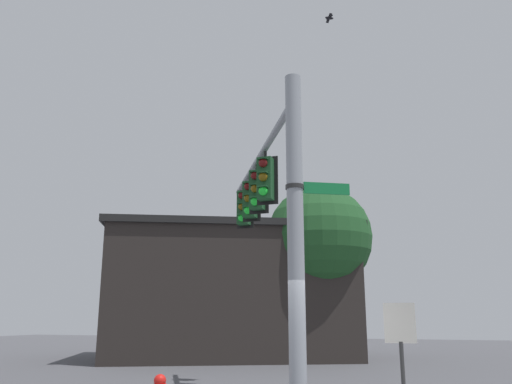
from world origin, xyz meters
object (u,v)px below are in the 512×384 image
object	(u,v)px
traffic_light_mid_outer	(250,199)
traffic_light_arm_end	(244,208)
traffic_light_mid_inner	(257,190)
historical_marker	(401,341)
street_name_sign	(307,188)
bird_flying	(329,18)
traffic_light_nearest_pole	(265,178)

from	to	relation	value
traffic_light_mid_outer	traffic_light_arm_end	world-z (taller)	same
traffic_light_mid_outer	traffic_light_arm_end	bearing A→B (deg)	-61.54
traffic_light_mid_inner	traffic_light_arm_end	bearing A→B (deg)	-61.54
traffic_light_mid_outer	historical_marker	xyz separation A→B (m)	(-4.15, 3.03, -3.75)
traffic_light_arm_end	street_name_sign	distance (m)	6.46
traffic_light_mid_inner	traffic_light_mid_outer	xyz separation A→B (m)	(0.56, -1.03, 0.00)
traffic_light_mid_inner	traffic_light_arm_end	distance (m)	2.35
traffic_light_arm_end	street_name_sign	bearing A→B (deg)	120.74
street_name_sign	bird_flying	xyz separation A→B (m)	(0.05, -3.47, 5.65)
traffic_light_arm_end	street_name_sign	size ratio (longest dim) A/B	1.17
traffic_light_mid_outer	traffic_light_arm_end	distance (m)	1.17
traffic_light_nearest_pole	traffic_light_mid_outer	bearing A→B (deg)	-61.54
historical_marker	traffic_light_mid_inner	bearing A→B (deg)	-29.05
traffic_light_nearest_pole	historical_marker	xyz separation A→B (m)	(-3.03, 0.96, -3.75)
street_name_sign	traffic_light_nearest_pole	bearing A→B (deg)	-56.46
street_name_sign	bird_flying	distance (m)	6.62
traffic_light_nearest_pole	traffic_light_arm_end	size ratio (longest dim) A/B	1.00
traffic_light_mid_inner	bird_flying	size ratio (longest dim) A/B	3.76
traffic_light_nearest_pole	traffic_light_mid_outer	size ratio (longest dim) A/B	1.00
traffic_light_arm_end	historical_marker	size ratio (longest dim) A/B	0.62
traffic_light_nearest_pole	street_name_sign	distance (m)	3.02
street_name_sign	historical_marker	bearing A→B (deg)	-135.12
traffic_light_mid_inner	street_name_sign	distance (m)	4.15
traffic_light_mid_inner	traffic_light_arm_end	xyz separation A→B (m)	(1.12, -2.07, 0.00)
street_name_sign	bird_flying	bearing A→B (deg)	-89.13
traffic_light_mid_inner	traffic_light_arm_end	world-z (taller)	same
traffic_light_arm_end	bird_flying	world-z (taller)	bird_flying
bird_flying	traffic_light_mid_inner	bearing A→B (deg)	1.07
traffic_light_arm_end	bird_flying	size ratio (longest dim) A/B	3.76
traffic_light_arm_end	historical_marker	world-z (taller)	traffic_light_arm_end
traffic_light_arm_end	historical_marker	xyz separation A→B (m)	(-4.71, 4.06, -3.75)
traffic_light_arm_end	historical_marker	distance (m)	7.26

